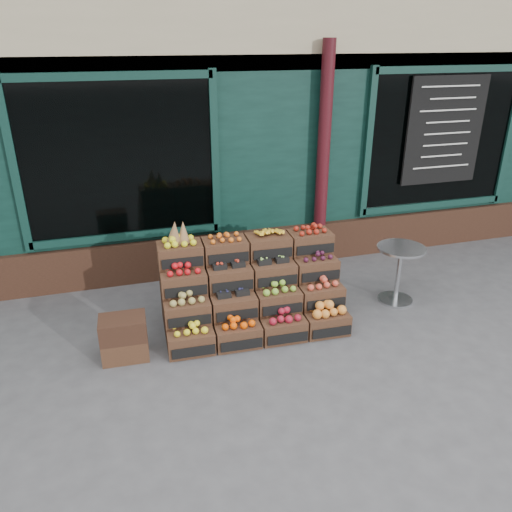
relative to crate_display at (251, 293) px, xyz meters
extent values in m
plane|color=#48484B|center=(0.28, -0.64, -0.41)|extent=(60.00, 60.00, 0.00)
cube|color=#0D2D26|center=(0.28, 4.56, 1.99)|extent=(12.00, 6.00, 4.80)
cube|color=#0D2D26|center=(0.28, 1.61, 1.09)|extent=(12.00, 0.12, 3.00)
cube|color=#341E14|center=(0.28, 1.54, -0.11)|extent=(12.00, 0.18, 0.60)
cube|color=black|center=(-1.32, 1.54, 1.34)|extent=(2.40, 0.06, 2.00)
cube|color=black|center=(3.48, 1.54, 1.34)|extent=(2.40, 0.06, 2.00)
cylinder|color=#3F0E14|center=(1.48, 1.41, 1.19)|extent=(0.18, 0.18, 3.20)
cube|color=black|center=(3.48, 1.46, 1.49)|extent=(1.30, 0.04, 1.60)
cube|color=#452A1B|center=(-0.81, -0.39, -0.28)|extent=(0.53, 0.38, 0.26)
cube|color=black|center=(-0.82, -0.58, -0.30)|extent=(0.47, 0.04, 0.12)
cube|color=yellow|center=(-0.81, -0.39, -0.11)|extent=(0.42, 0.29, 0.08)
cube|color=#452A1B|center=(-0.28, -0.41, -0.28)|extent=(0.53, 0.38, 0.26)
cube|color=black|center=(-0.29, -0.60, -0.30)|extent=(0.47, 0.04, 0.12)
cube|color=#F14D03|center=(-0.28, -0.41, -0.10)|extent=(0.42, 0.29, 0.09)
cube|color=#452A1B|center=(0.25, -0.44, -0.28)|extent=(0.53, 0.38, 0.26)
cube|color=black|center=(0.24, -0.63, -0.30)|extent=(0.47, 0.04, 0.12)
cube|color=maroon|center=(0.25, -0.44, -0.10)|extent=(0.42, 0.29, 0.10)
cube|color=#452A1B|center=(0.78, -0.46, -0.28)|extent=(0.53, 0.38, 0.26)
cube|color=black|center=(0.77, -0.65, -0.30)|extent=(0.47, 0.04, 0.12)
cube|color=orange|center=(0.78, -0.46, -0.09)|extent=(0.42, 0.29, 0.12)
cube|color=#452A1B|center=(-0.80, -0.17, -0.02)|extent=(0.53, 0.38, 0.26)
cube|color=black|center=(-0.81, -0.36, -0.05)|extent=(0.47, 0.04, 0.12)
cube|color=#968948|center=(-0.80, -0.17, 0.15)|extent=(0.42, 0.29, 0.09)
cube|color=#452A1B|center=(-0.27, -0.20, -0.02)|extent=(0.53, 0.38, 0.26)
cube|color=black|center=(-0.28, -0.39, -0.05)|extent=(0.47, 0.04, 0.12)
cube|color=navy|center=(-0.27, -0.20, 0.12)|extent=(0.42, 0.29, 0.03)
cube|color=#452A1B|center=(0.26, -0.22, -0.02)|extent=(0.53, 0.38, 0.26)
cube|color=black|center=(0.25, -0.41, -0.05)|extent=(0.47, 0.04, 0.12)
cube|color=#7AAA31|center=(0.26, -0.22, 0.15)|extent=(0.42, 0.29, 0.09)
cube|color=#452A1B|center=(0.79, -0.24, -0.02)|extent=(0.53, 0.38, 0.26)
cube|color=black|center=(0.78, -0.43, -0.05)|extent=(0.47, 0.04, 0.12)
cube|color=#CD4731|center=(0.79, -0.24, 0.15)|extent=(0.42, 0.29, 0.08)
cube|color=#452A1B|center=(-0.79, 0.04, 0.23)|extent=(0.53, 0.38, 0.26)
cube|color=black|center=(-0.80, -0.15, 0.21)|extent=(0.47, 0.04, 0.12)
cube|color=red|center=(-0.79, 0.04, 0.40)|extent=(0.42, 0.29, 0.09)
cube|color=#452A1B|center=(-0.26, 0.02, 0.23)|extent=(0.53, 0.38, 0.26)
cube|color=black|center=(-0.27, -0.17, 0.21)|extent=(0.47, 0.04, 0.12)
cube|color=red|center=(-0.26, 0.02, 0.38)|extent=(0.42, 0.29, 0.03)
cube|color=#452A1B|center=(0.27, 0.00, 0.23)|extent=(0.53, 0.38, 0.26)
cube|color=black|center=(0.26, -0.19, 0.21)|extent=(0.47, 0.04, 0.12)
cube|color=#95C55A|center=(0.27, 0.00, 0.38)|extent=(0.42, 0.29, 0.03)
cube|color=#452A1B|center=(0.80, -0.03, 0.23)|extent=(0.53, 0.38, 0.26)
cube|color=black|center=(0.79, -0.22, 0.21)|extent=(0.47, 0.04, 0.12)
cube|color=#40132A|center=(0.80, -0.03, 0.39)|extent=(0.42, 0.29, 0.06)
cube|color=#452A1B|center=(-0.78, 0.26, 0.49)|extent=(0.53, 0.38, 0.26)
cube|color=black|center=(-0.79, 0.07, 0.46)|extent=(0.47, 0.04, 0.12)
cube|color=yellow|center=(-0.78, 0.26, 0.66)|extent=(0.42, 0.29, 0.09)
cube|color=#452A1B|center=(-0.25, 0.24, 0.49)|extent=(0.53, 0.38, 0.26)
cube|color=black|center=(-0.26, 0.05, 0.46)|extent=(0.47, 0.04, 0.12)
cube|color=orange|center=(-0.25, 0.24, 0.65)|extent=(0.42, 0.29, 0.07)
cube|color=#452A1B|center=(0.28, 0.21, 0.49)|extent=(0.53, 0.38, 0.26)
cube|color=black|center=(0.27, 0.02, 0.46)|extent=(0.47, 0.04, 0.12)
cube|color=yellow|center=(0.28, 0.21, 0.66)|extent=(0.42, 0.29, 0.08)
cube|color=#452A1B|center=(0.81, 0.19, 0.49)|extent=(0.53, 0.38, 0.26)
cube|color=black|center=(0.80, 0.00, 0.46)|extent=(0.47, 0.04, 0.12)
cube|color=#9E2113|center=(0.81, 0.19, 0.66)|extent=(0.42, 0.29, 0.08)
cube|color=#341E14|center=(0.00, -0.21, -0.28)|extent=(2.12, 0.45, 0.26)
cube|color=#341E14|center=(0.01, 0.01, -0.15)|extent=(2.12, 0.45, 0.51)
cube|color=#341E14|center=(0.01, 0.22, -0.02)|extent=(2.12, 0.45, 0.77)
cone|color=olive|center=(-0.83, 0.26, 0.76)|extent=(0.18, 0.18, 0.30)
cone|color=olive|center=(-0.72, 0.30, 0.75)|extent=(0.16, 0.16, 0.26)
cube|color=#452A1B|center=(-1.51, -0.31, -0.28)|extent=(0.51, 0.36, 0.25)
cube|color=#341E14|center=(-1.51, -0.31, -0.04)|extent=(0.51, 0.36, 0.25)
cylinder|color=#B3B4BA|center=(1.98, -0.03, -0.39)|extent=(0.45, 0.45, 0.03)
cylinder|color=#B3B4BA|center=(1.98, -0.03, -0.03)|extent=(0.06, 0.06, 0.73)
cylinder|color=#B3B4BA|center=(1.98, -0.03, 0.35)|extent=(0.61, 0.61, 0.03)
imported|color=#154A18|center=(-1.10, 1.98, 0.69)|extent=(0.90, 0.70, 2.19)
camera|label=1|loc=(-1.45, -5.07, 2.81)|focal=35.00mm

